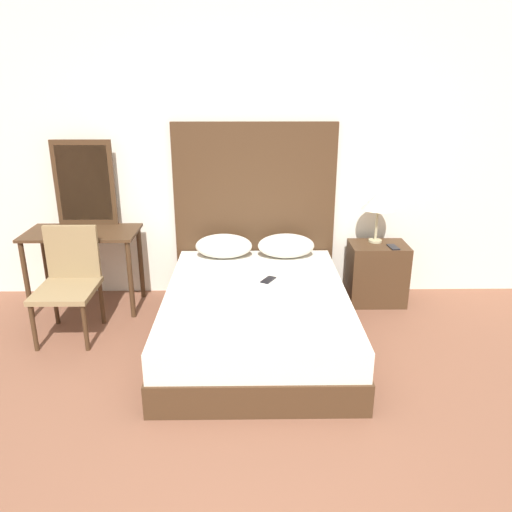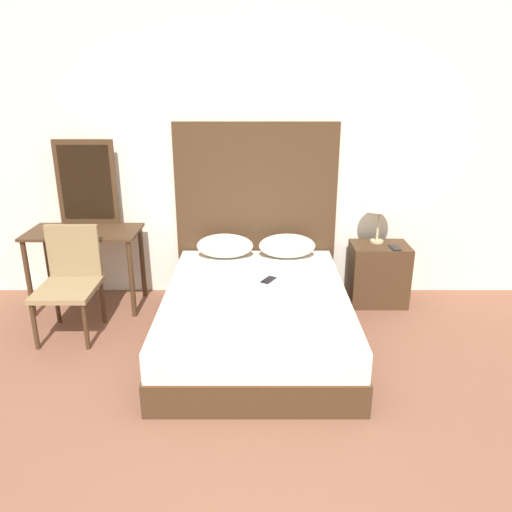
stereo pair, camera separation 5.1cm
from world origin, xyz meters
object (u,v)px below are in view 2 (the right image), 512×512
phone_on_nightstand (395,248)px  vanity_desk (85,244)px  bed (256,317)px  table_lamp (380,202)px  phone_on_bed (269,280)px  chair (70,276)px  nightstand (378,274)px

phone_on_nightstand → vanity_desk: vanity_desk is taller
bed → vanity_desk: (-1.52, 0.68, 0.38)m
table_lamp → vanity_desk: 2.65m
phone_on_bed → chair: size_ratio=0.19×
bed → phone_on_bed: phone_on_bed is taller
vanity_desk → table_lamp: bearing=3.3°
bed → table_lamp: (1.11, 0.83, 0.72)m
phone_on_bed → phone_on_nightstand: (1.13, 0.45, 0.12)m
nightstand → phone_on_bed: bearing=-151.9°
bed → phone_on_bed: size_ratio=11.66×
vanity_desk → bed: bearing=-24.1°
phone_on_bed → vanity_desk: vanity_desk is taller
bed → chair: (-1.50, 0.21, 0.26)m
phone_on_bed → nightstand: bearing=28.1°
table_lamp → bed: bearing=-143.2°
bed → table_lamp: bearing=36.8°
bed → phone_on_nightstand: phone_on_nightstand is taller
nightstand → chair: (-2.63, -0.54, 0.20)m
phone_on_nightstand → vanity_desk: 2.75m
nightstand → phone_on_nightstand: bearing=-42.4°
phone_on_nightstand → vanity_desk: size_ratio=0.16×
phone_on_bed → nightstand: (1.03, 0.55, -0.17)m
table_lamp → nightstand: bearing=-74.6°
nightstand → vanity_desk: (-2.65, -0.08, 0.32)m
chair → phone_on_nightstand: bearing=9.3°
nightstand → vanity_desk: size_ratio=0.58×
nightstand → table_lamp: (-0.02, 0.07, 0.66)m
bed → phone_on_bed: 0.33m
phone_on_nightstand → nightstand: bearing=137.6°
phone_on_bed → table_lamp: 1.28m
nightstand → chair: chair is taller
bed → table_lamp: size_ratio=4.14×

